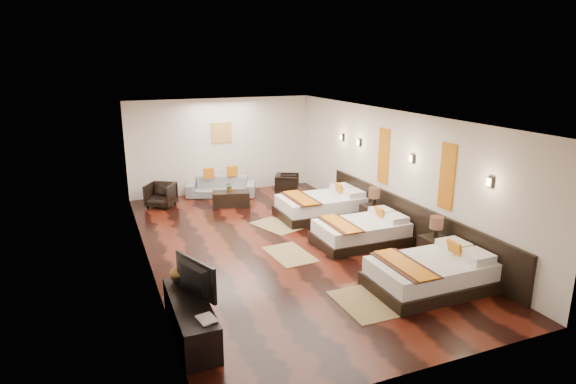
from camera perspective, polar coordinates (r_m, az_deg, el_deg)
name	(u,v)px	position (r m, az deg, el deg)	size (l,w,h in m)	color
floor	(280,245)	(10.49, -0.91, -6.27)	(5.50, 9.50, 0.01)	black
ceiling	(280,115)	(9.80, -0.98, 9.12)	(5.50, 9.50, 0.01)	white
back_wall	(222,146)	(14.48, -7.86, 5.46)	(5.50, 0.01, 2.80)	silver
left_wall	(144,196)	(9.44, -16.68, -0.46)	(0.01, 9.50, 2.80)	silver
right_wall	(391,171)	(11.32, 12.14, 2.45)	(0.01, 9.50, 2.80)	silver
headboard_panel	(408,221)	(10.93, 14.03, -3.32)	(0.08, 6.60, 0.90)	black
bed_near	(431,273)	(8.87, 16.66, -9.24)	(2.12, 1.33, 0.81)	black
bed_mid	(362,231)	(10.63, 8.78, -4.65)	(1.99, 1.25, 0.76)	black
bed_far	(322,206)	(12.26, 4.07, -1.64)	(2.18, 1.37, 0.83)	black
nightstand_a	(434,247)	(9.89, 17.00, -6.25)	(0.49, 0.49, 0.96)	black
nightstand_b	(373,214)	(11.58, 10.10, -2.56)	(0.50, 0.50, 0.99)	black
jute_mat_near	(363,304)	(8.20, 8.86, -12.96)	(0.75, 1.20, 0.01)	olive
jute_mat_mid	(290,254)	(9.98, 0.21, -7.40)	(0.75, 1.20, 0.01)	olive
jute_mat_far	(276,226)	(11.63, -1.42, -4.00)	(0.75, 1.20, 0.01)	olive
tv_console	(191,318)	(7.31, -11.50, -14.47)	(0.50, 1.80, 0.55)	black
tv	(190,279)	(7.18, -11.56, -10.07)	(0.96, 0.13, 0.55)	black
book	(199,321)	(6.63, -10.54, -14.88)	(0.22, 0.29, 0.03)	black
figurine	(180,271)	(7.72, -12.70, -9.14)	(0.33, 0.33, 0.34)	brown
sofa	(221,187)	(14.19, -7.94, 0.64)	(1.97, 0.77, 0.58)	gray
armchair_left	(161,195)	(13.49, -14.87, -0.34)	(0.70, 0.72, 0.65)	black
armchair_right	(287,184)	(14.21, -0.09, 0.92)	(0.66, 0.68, 0.62)	black
coffee_table	(231,199)	(13.23, -6.78, -0.80)	(1.00, 0.50, 0.40)	black
table_plant	(229,186)	(13.21, -6.97, 0.66)	(0.24, 0.21, 0.27)	#276120
orange_panel_a	(447,176)	(9.78, 18.38, 1.77)	(0.04, 0.40, 1.30)	#D86014
orange_panel_b	(384,156)	(11.49, 11.30, 4.22)	(0.04, 0.40, 1.30)	#D86014
sconce_near	(490,182)	(8.95, 22.86, 1.10)	(0.07, 0.12, 0.18)	black
sconce_mid	(412,158)	(10.57, 14.50, 3.88)	(0.07, 0.12, 0.18)	black
sconce_far	(359,142)	(12.37, 8.43, 5.84)	(0.07, 0.12, 0.18)	black
sconce_lounge	(342,137)	(13.14, 6.43, 6.47)	(0.07, 0.12, 0.18)	black
gold_artwork	(222,132)	(14.40, -7.90, 7.01)	(0.60, 0.04, 0.60)	#AD873F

